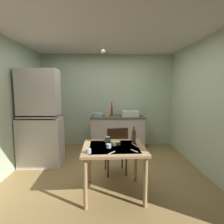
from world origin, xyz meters
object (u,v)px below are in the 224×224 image
(serving_bowl_wide, at_px, (115,143))
(glass_bottle, at_px, (134,136))
(mug_tall, at_px, (88,151))
(sink_basin, at_px, (130,113))
(dining_table, at_px, (114,153))
(hand_pump, at_px, (112,110))
(mixing_bowl_counter, at_px, (97,115))
(chair_far_side, at_px, (116,149))
(hutch_cabinet, at_px, (40,121))

(serving_bowl_wide, xyz_separation_m, glass_bottle, (0.30, 0.11, 0.08))
(mug_tall, distance_m, glass_bottle, 0.85)
(sink_basin, relative_size, glass_bottle, 1.65)
(sink_basin, xyz_separation_m, dining_table, (-0.50, -2.23, -0.31))
(hand_pump, xyz_separation_m, glass_bottle, (0.31, -2.06, -0.19))
(mixing_bowl_counter, bearing_deg, sink_basin, 3.27)
(glass_bottle, bearing_deg, chair_far_side, 121.40)
(sink_basin, bearing_deg, glass_bottle, -95.01)
(chair_far_side, bearing_deg, sink_basin, 74.51)
(sink_basin, distance_m, serving_bowl_wide, 2.19)
(hutch_cabinet, bearing_deg, glass_bottle, -26.14)
(hand_pump, distance_m, chair_far_side, 1.72)
(sink_basin, height_order, glass_bottle, sink_basin)
(sink_basin, xyz_separation_m, glass_bottle, (-0.18, -2.01, -0.10))
(sink_basin, height_order, mug_tall, sink_basin)
(dining_table, bearing_deg, chair_far_side, 84.20)
(hand_pump, bearing_deg, serving_bowl_wide, -89.61)
(dining_table, height_order, serving_bowl_wide, serving_bowl_wide)
(chair_far_side, height_order, serving_bowl_wide, chair_far_side)
(mixing_bowl_counter, height_order, mug_tall, mixing_bowl_counter)
(sink_basin, relative_size, mug_tall, 5.99)
(dining_table, xyz_separation_m, glass_bottle, (0.33, 0.22, 0.21))
(sink_basin, distance_m, chair_far_side, 1.71)
(dining_table, bearing_deg, mug_tall, -141.23)
(sink_basin, relative_size, mixing_bowl_counter, 1.65)
(hutch_cabinet, bearing_deg, chair_far_side, -16.58)
(dining_table, bearing_deg, sink_basin, 77.26)
(glass_bottle, bearing_deg, hutch_cabinet, 153.86)
(hutch_cabinet, height_order, serving_bowl_wide, hutch_cabinet)
(hand_pump, xyz_separation_m, serving_bowl_wide, (0.01, -2.17, -0.27))
(dining_table, distance_m, glass_bottle, 0.45)
(hutch_cabinet, distance_m, glass_bottle, 2.03)
(hand_pump, bearing_deg, hutch_cabinet, -142.32)
(sink_basin, distance_m, mug_tall, 2.66)
(dining_table, bearing_deg, glass_bottle, 33.88)
(mug_tall, bearing_deg, sink_basin, 71.23)
(sink_basin, relative_size, chair_far_side, 0.48)
(chair_far_side, distance_m, serving_bowl_wide, 0.61)
(hand_pump, relative_size, chair_far_side, 0.43)
(hand_pump, bearing_deg, dining_table, -90.36)
(glass_bottle, bearing_deg, mug_tall, -143.52)
(hand_pump, relative_size, mug_tall, 5.30)
(dining_table, height_order, glass_bottle, glass_bottle)
(chair_far_side, relative_size, serving_bowl_wide, 5.90)
(dining_table, height_order, chair_far_side, chair_far_side)
(dining_table, xyz_separation_m, mug_tall, (-0.35, -0.28, 0.14))
(serving_bowl_wide, bearing_deg, glass_bottle, 20.67)
(mixing_bowl_counter, bearing_deg, dining_table, -80.34)
(mug_tall, bearing_deg, mixing_bowl_counter, 90.52)
(mixing_bowl_counter, bearing_deg, chair_far_side, -74.07)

